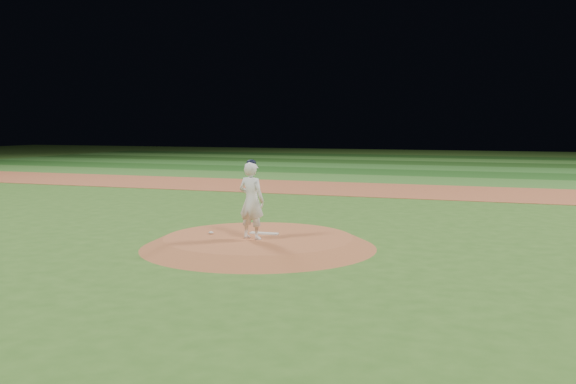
% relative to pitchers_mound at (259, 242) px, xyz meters
% --- Properties ---
extents(ground, '(120.00, 120.00, 0.00)m').
position_rel_pitchers_mound_xyz_m(ground, '(0.00, 0.00, -0.12)').
color(ground, '#325D1E').
rests_on(ground, ground).
extents(infield_dirt_band, '(70.00, 6.00, 0.02)m').
position_rel_pitchers_mound_xyz_m(infield_dirt_band, '(0.00, 14.00, -0.12)').
color(infield_dirt_band, '#99502F').
rests_on(infield_dirt_band, ground).
extents(outfield_stripe_0, '(70.00, 5.00, 0.02)m').
position_rel_pitchers_mound_xyz_m(outfield_stripe_0, '(0.00, 19.50, -0.12)').
color(outfield_stripe_0, '#346725').
rests_on(outfield_stripe_0, ground).
extents(outfield_stripe_1, '(70.00, 5.00, 0.02)m').
position_rel_pitchers_mound_xyz_m(outfield_stripe_1, '(0.00, 24.50, -0.12)').
color(outfield_stripe_1, '#1C4A18').
rests_on(outfield_stripe_1, ground).
extents(outfield_stripe_2, '(70.00, 5.00, 0.02)m').
position_rel_pitchers_mound_xyz_m(outfield_stripe_2, '(0.00, 29.50, -0.12)').
color(outfield_stripe_2, '#2D6825').
rests_on(outfield_stripe_2, ground).
extents(outfield_stripe_3, '(70.00, 5.00, 0.02)m').
position_rel_pitchers_mound_xyz_m(outfield_stripe_3, '(0.00, 34.50, -0.12)').
color(outfield_stripe_3, '#1E4817').
rests_on(outfield_stripe_3, ground).
extents(outfield_stripe_4, '(70.00, 5.00, 0.02)m').
position_rel_pitchers_mound_xyz_m(outfield_stripe_4, '(0.00, 39.50, -0.12)').
color(outfield_stripe_4, '#39762B').
rests_on(outfield_stripe_4, ground).
extents(outfield_stripe_5, '(70.00, 5.00, 0.02)m').
position_rel_pitchers_mound_xyz_m(outfield_stripe_5, '(0.00, 44.50, -0.12)').
color(outfield_stripe_5, '#1D4B18').
rests_on(outfield_stripe_5, ground).
extents(pitchers_mound, '(5.50, 5.50, 0.25)m').
position_rel_pitchers_mound_xyz_m(pitchers_mound, '(0.00, 0.00, 0.00)').
color(pitchers_mound, '#9F5631').
rests_on(pitchers_mound, ground).
extents(pitching_rubber, '(0.70, 0.21, 0.03)m').
position_rel_pitchers_mound_xyz_m(pitching_rubber, '(-0.00, 0.36, 0.14)').
color(pitching_rubber, silver).
rests_on(pitching_rubber, pitchers_mound).
extents(rosin_bag, '(0.12, 0.12, 0.06)m').
position_rel_pitchers_mound_xyz_m(rosin_bag, '(-1.20, -0.08, 0.16)').
color(rosin_bag, beige).
rests_on(rosin_bag, pitchers_mound).
extents(pitcher_on_mound, '(0.71, 0.54, 1.82)m').
position_rel_pitchers_mound_xyz_m(pitcher_on_mound, '(-0.02, -0.35, 1.02)').
color(pitcher_on_mound, white).
rests_on(pitcher_on_mound, pitchers_mound).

